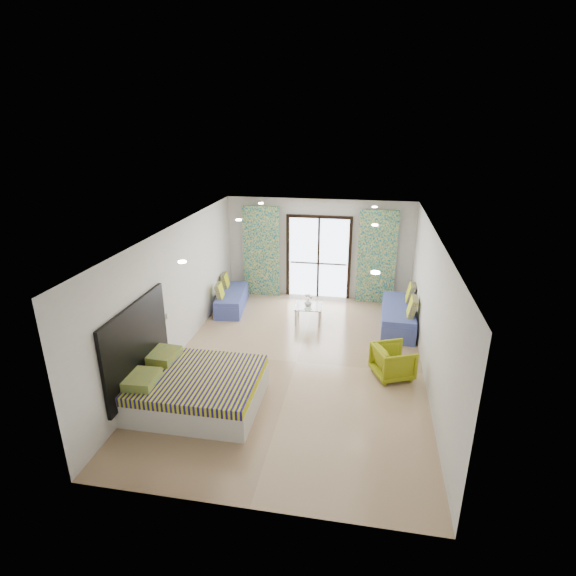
% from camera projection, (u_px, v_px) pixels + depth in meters
% --- Properties ---
extents(floor, '(5.00, 7.50, 0.01)m').
position_uv_depth(floor, '(296.00, 362.00, 9.15)').
color(floor, '#957859').
rests_on(floor, ground).
extents(ceiling, '(5.00, 7.50, 0.01)m').
position_uv_depth(ceiling, '(297.00, 232.00, 8.20)').
color(ceiling, silver).
rests_on(ceiling, ground).
extents(wall_back, '(5.00, 0.01, 2.70)m').
position_uv_depth(wall_back, '(319.00, 249.00, 12.13)').
color(wall_back, silver).
rests_on(wall_back, ground).
extents(wall_front, '(5.00, 0.01, 2.70)m').
position_uv_depth(wall_front, '(246.00, 420.00, 5.22)').
color(wall_front, silver).
rests_on(wall_front, ground).
extents(wall_left, '(0.01, 7.50, 2.70)m').
position_uv_depth(wall_left, '(175.00, 292.00, 9.08)').
color(wall_left, silver).
rests_on(wall_left, ground).
extents(wall_right, '(0.01, 7.50, 2.70)m').
position_uv_depth(wall_right, '(431.00, 310.00, 8.26)').
color(wall_right, silver).
rests_on(wall_right, ground).
extents(balcony_door, '(1.76, 0.08, 2.28)m').
position_uv_depth(balcony_door, '(319.00, 253.00, 12.13)').
color(balcony_door, black).
rests_on(balcony_door, floor).
extents(balcony_rail, '(1.52, 0.03, 0.04)m').
position_uv_depth(balcony_rail, '(318.00, 263.00, 12.25)').
color(balcony_rail, '#595451').
rests_on(balcony_rail, balcony_door).
extents(curtain_left, '(1.00, 0.10, 2.50)m').
position_uv_depth(curtain_left, '(261.00, 252.00, 12.25)').
color(curtain_left, silver).
rests_on(curtain_left, floor).
extents(curtain_right, '(1.00, 0.10, 2.50)m').
position_uv_depth(curtain_right, '(377.00, 257.00, 11.74)').
color(curtain_right, silver).
rests_on(curtain_right, floor).
extents(downlight_a, '(0.12, 0.12, 0.02)m').
position_uv_depth(downlight_a, '(182.00, 262.00, 6.60)').
color(downlight_a, '#FFE0B2').
rests_on(downlight_a, ceiling).
extents(downlight_b, '(0.12, 0.12, 0.02)m').
position_uv_depth(downlight_b, '(375.00, 272.00, 6.13)').
color(downlight_b, '#FFE0B2').
rests_on(downlight_b, ceiling).
extents(downlight_c, '(0.12, 0.12, 0.02)m').
position_uv_depth(downlight_c, '(239.00, 220.00, 9.36)').
color(downlight_c, '#FFE0B2').
rests_on(downlight_c, ceiling).
extents(downlight_d, '(0.12, 0.12, 0.02)m').
position_uv_depth(downlight_d, '(375.00, 225.00, 8.90)').
color(downlight_d, '#FFE0B2').
rests_on(downlight_d, ceiling).
extents(downlight_e, '(0.12, 0.12, 0.02)m').
position_uv_depth(downlight_e, '(261.00, 203.00, 11.20)').
color(downlight_e, '#FFE0B2').
rests_on(downlight_e, ceiling).
extents(downlight_f, '(0.12, 0.12, 0.02)m').
position_uv_depth(downlight_f, '(375.00, 207.00, 10.74)').
color(downlight_f, '#FFE0B2').
rests_on(downlight_f, ceiling).
extents(headboard, '(0.06, 2.10, 1.50)m').
position_uv_depth(headboard, '(137.00, 345.00, 7.59)').
color(headboard, black).
rests_on(headboard, floor).
extents(switch_plate, '(0.02, 0.10, 0.10)m').
position_uv_depth(switch_plate, '(168.00, 316.00, 8.74)').
color(switch_plate, silver).
rests_on(switch_plate, wall_left).
extents(bed, '(2.13, 1.74, 0.74)m').
position_uv_depth(bed, '(195.00, 389.00, 7.69)').
color(bed, silver).
rests_on(bed, floor).
extents(daybed_left, '(0.84, 1.72, 0.81)m').
position_uv_depth(daybed_left, '(231.00, 299.00, 11.67)').
color(daybed_left, '#414E9C').
rests_on(daybed_left, floor).
extents(daybed_right, '(0.81, 1.96, 0.95)m').
position_uv_depth(daybed_right, '(399.00, 316.00, 10.58)').
color(daybed_right, '#414E9C').
rests_on(daybed_right, floor).
extents(coffee_table, '(0.67, 0.67, 0.74)m').
position_uv_depth(coffee_table, '(309.00, 307.00, 10.84)').
color(coffee_table, silver).
rests_on(coffee_table, floor).
extents(vase, '(0.22, 0.23, 0.18)m').
position_uv_depth(vase, '(308.00, 303.00, 10.76)').
color(vase, white).
rests_on(vase, coffee_table).
extents(armchair, '(0.86, 0.88, 0.70)m').
position_uv_depth(armchair, '(393.00, 360.00, 8.52)').
color(armchair, '#949C14').
rests_on(armchair, floor).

